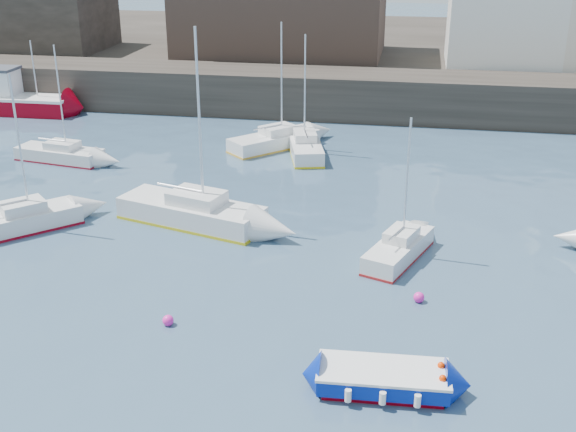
% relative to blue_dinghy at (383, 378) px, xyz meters
% --- Properties ---
extents(water, '(220.00, 220.00, 0.00)m').
position_rel_blue_dinghy_xyz_m(water, '(-4.50, -2.72, -0.41)').
color(water, '#2D4760').
rests_on(water, ground).
extents(quay_wall, '(90.00, 5.00, 3.00)m').
position_rel_blue_dinghy_xyz_m(quay_wall, '(-4.50, 32.28, 1.09)').
color(quay_wall, '#28231E').
rests_on(quay_wall, ground).
extents(land_strip, '(90.00, 32.00, 2.80)m').
position_rel_blue_dinghy_xyz_m(land_strip, '(-4.50, 50.28, 0.99)').
color(land_strip, '#28231E').
rests_on(land_strip, ground).
extents(bldg_east_d, '(11.14, 11.14, 8.95)m').
position_rel_blue_dinghy_xyz_m(bldg_east_d, '(6.50, 38.78, 6.95)').
color(bldg_east_d, white).
rests_on(bldg_east_d, land_strip).
extents(warehouse, '(16.40, 10.40, 7.60)m').
position_rel_blue_dinghy_xyz_m(warehouse, '(-10.50, 40.28, 6.21)').
color(warehouse, '#3D2D26').
rests_on(warehouse, land_strip).
extents(bldg_west, '(14.00, 8.00, 5.00)m').
position_rel_blue_dinghy_xyz_m(bldg_west, '(-32.50, 39.28, 4.89)').
color(bldg_west, '#353028').
rests_on(bldg_west, land_strip).
extents(blue_dinghy, '(3.97, 2.13, 0.74)m').
position_rel_blue_dinghy_xyz_m(blue_dinghy, '(0.00, 0.00, 0.00)').
color(blue_dinghy, maroon).
rests_on(blue_dinghy, ground).
extents(fishing_boat, '(7.83, 3.03, 5.16)m').
position_rel_blue_dinghy_xyz_m(fishing_boat, '(-27.86, 28.78, 0.59)').
color(fishing_boat, maroon).
rests_on(fishing_boat, ground).
extents(sailboat_a, '(5.01, 5.07, 7.02)m').
position_rel_blue_dinghy_xyz_m(sailboat_a, '(-16.66, 9.03, 0.08)').
color(sailboat_a, silver).
rests_on(sailboat_a, ground).
extents(sailboat_b, '(7.26, 4.10, 8.90)m').
position_rel_blue_dinghy_xyz_m(sailboat_b, '(-9.31, 11.22, 0.17)').
color(sailboat_b, silver).
rests_on(sailboat_b, ground).
extents(sailboat_c, '(2.92, 4.67, 5.87)m').
position_rel_blue_dinghy_xyz_m(sailboat_c, '(0.15, 9.12, 0.04)').
color(sailboat_c, silver).
rests_on(sailboat_c, ground).
extents(sailboat_e, '(5.37, 2.49, 6.66)m').
position_rel_blue_dinghy_xyz_m(sailboat_e, '(-19.53, 18.74, 0.02)').
color(sailboat_e, silver).
rests_on(sailboat_e, ground).
extents(sailboat_f, '(2.99, 5.60, 6.95)m').
position_rel_blue_dinghy_xyz_m(sailboat_f, '(-5.81, 22.45, 0.08)').
color(sailboat_f, silver).
rests_on(sailboat_f, ground).
extents(sailboat_h, '(5.33, 5.50, 7.47)m').
position_rel_blue_dinghy_xyz_m(sailboat_h, '(-7.85, 23.46, 0.07)').
color(sailboat_h, silver).
rests_on(sailboat_h, ground).
extents(buoy_near, '(0.39, 0.39, 0.39)m').
position_rel_blue_dinghy_xyz_m(buoy_near, '(-7.48, 2.44, -0.41)').
color(buoy_near, '#FF24AD').
rests_on(buoy_near, ground).
extents(buoy_mid, '(0.40, 0.40, 0.40)m').
position_rel_blue_dinghy_xyz_m(buoy_mid, '(1.01, 5.60, -0.41)').
color(buoy_mid, '#FF24AD').
rests_on(buoy_mid, ground).
extents(buoy_far, '(0.43, 0.43, 0.43)m').
position_rel_blue_dinghy_xyz_m(buoy_far, '(-9.07, 14.32, -0.41)').
color(buoy_far, '#FF24AD').
rests_on(buoy_far, ground).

